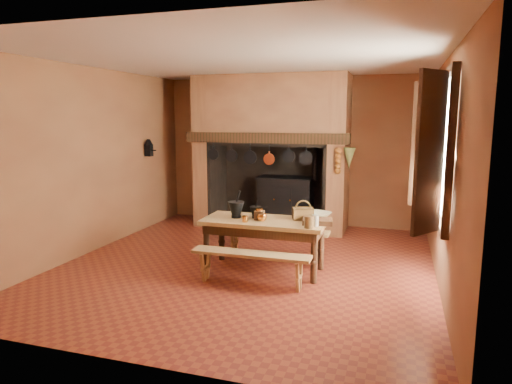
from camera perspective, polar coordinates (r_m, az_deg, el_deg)
floor at (r=6.49m, az=-1.10°, el=-9.08°), size 5.50×5.50×0.00m
ceiling at (r=6.20m, az=-1.19°, el=16.27°), size 5.50×5.50×0.00m
back_wall at (r=8.83m, az=4.58°, el=5.10°), size 5.00×0.02×2.80m
wall_left at (r=7.38m, az=-19.92°, el=3.72°), size 0.02×5.50×2.80m
wall_right at (r=5.90m, az=22.57°, el=2.27°), size 0.02×5.50×2.80m
wall_front at (r=3.72m, az=-14.80°, el=-1.11°), size 5.00×0.02×2.80m
chimney_breast at (r=8.46m, az=1.94°, el=7.73°), size 2.95×0.96×2.80m
iron_range at (r=8.67m, az=3.78°, el=-1.08°), size 1.12×0.55×1.60m
hearth_pans at (r=8.82m, az=-2.99°, el=-3.47°), size 0.51×0.62×0.20m
hanging_pans at (r=8.02m, az=0.69°, el=4.41°), size 1.92×0.29×0.27m
onion_string at (r=7.72m, az=10.23°, el=3.84°), size 0.12×0.10×0.46m
herb_bunch at (r=7.70m, az=11.57°, el=4.16°), size 0.20×0.20×0.35m
window at (r=5.46m, az=21.54°, el=4.99°), size 0.39×1.75×1.76m
wall_coffee_mill at (r=8.61m, az=-13.27°, el=5.55°), size 0.23×0.16×0.31m
work_table at (r=6.10m, az=1.04°, el=-4.48°), size 1.63×0.72×0.71m
bench_front at (r=5.65m, az=-0.65°, el=-8.60°), size 1.49×0.26×0.42m
bench_back at (r=6.70m, az=2.44°, el=-5.54°), size 1.57×0.27×0.44m
mortar_large at (r=6.16m, az=-2.49°, el=-2.10°), size 0.22×0.22×0.38m
mortar_small at (r=6.15m, az=-0.06°, el=-2.46°), size 0.16×0.16×0.27m
coffee_grinder at (r=6.05m, az=0.43°, el=-2.82°), size 0.17×0.13×0.19m
brass_mug_a at (r=5.92m, az=-1.39°, el=-3.39°), size 0.09×0.09×0.08m
brass_mug_b at (r=6.13m, az=6.02°, el=-2.91°), size 0.10×0.10×0.10m
mixing_bowl at (r=6.19m, az=7.67°, el=-2.90°), size 0.45×0.45×0.09m
stoneware_crock at (r=5.64m, az=6.63°, el=-3.76°), size 0.13×0.13×0.15m
glass_jar at (r=5.74m, az=7.44°, el=-3.57°), size 0.09×0.09×0.14m
wicker_basket at (r=6.10m, az=5.88°, el=-2.63°), size 0.32×0.28×0.26m
wooden_tray at (r=5.88m, az=7.66°, el=-3.66°), size 0.42×0.33×0.06m
brass_cup at (r=5.97m, az=0.75°, el=-3.21°), size 0.14×0.14×0.10m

